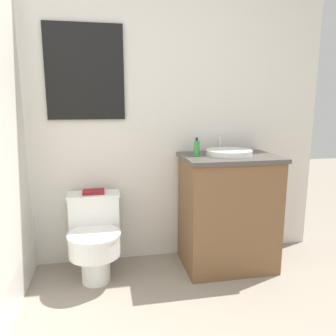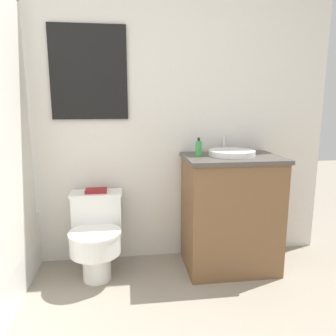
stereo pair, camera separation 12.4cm
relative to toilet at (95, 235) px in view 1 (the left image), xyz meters
name	(u,v)px [view 1 (the left image)]	position (x,y,z in m)	size (l,w,h in m)	color
wall_back	(109,106)	(0.14, 0.29, 0.92)	(3.48, 0.07, 2.50)	silver
toilet	(95,235)	(0.00, 0.00, 0.00)	(0.39, 0.52, 0.61)	white
vanity	(228,211)	(1.02, 0.00, 0.11)	(0.72, 0.51, 0.89)	brown
sink	(229,152)	(1.02, 0.02, 0.58)	(0.35, 0.38, 0.13)	white
soap_bottle	(197,148)	(0.76, 0.01, 0.62)	(0.05, 0.05, 0.14)	green
book_on_tank	(94,192)	(0.00, 0.13, 0.29)	(0.16, 0.11, 0.02)	maroon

